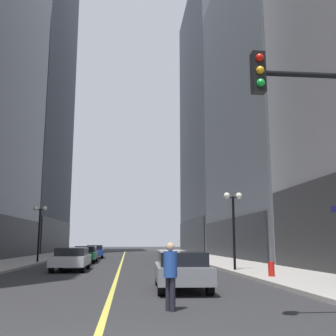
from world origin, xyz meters
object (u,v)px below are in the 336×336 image
(car_grey, at_px, (181,269))
(street_lamp_left_far, at_px, (40,221))
(car_silver, at_px, (72,258))
(fire_hydrant_right, at_px, (271,271))
(pedestrian_in_blue_hoodie, at_px, (170,271))
(street_lamp_right_mid, at_px, (233,213))
(car_blue, at_px, (95,251))
(car_green, at_px, (86,254))

(car_grey, xyz_separation_m, street_lamp_left_far, (-8.80, 18.13, 2.54))
(car_silver, xyz_separation_m, fire_hydrant_right, (9.69, -6.75, -0.32))
(car_grey, xyz_separation_m, pedestrian_in_blue_hoodie, (-0.83, -4.34, 0.24))
(car_silver, relative_size, street_lamp_right_mid, 1.07)
(pedestrian_in_blue_hoodie, distance_m, fire_hydrant_right, 9.48)
(street_lamp_left_far, relative_size, street_lamp_right_mid, 1.00)
(car_silver, distance_m, car_blue, 18.86)
(car_blue, height_order, street_lamp_left_far, street_lamp_left_far)
(pedestrian_in_blue_hoodie, height_order, street_lamp_right_mid, street_lamp_right_mid)
(fire_hydrant_right, bearing_deg, car_green, 121.46)
(car_silver, distance_m, fire_hydrant_right, 11.81)
(car_blue, height_order, pedestrian_in_blue_hoodie, pedestrian_in_blue_hoodie)
(pedestrian_in_blue_hoodie, relative_size, street_lamp_left_far, 0.37)
(car_silver, relative_size, pedestrian_in_blue_hoodie, 2.86)
(car_blue, xyz_separation_m, street_lamp_left_far, (-3.46, -10.95, 2.54))
(car_grey, height_order, fire_hydrant_right, car_grey)
(street_lamp_left_far, bearing_deg, car_blue, 72.45)
(pedestrian_in_blue_hoodie, height_order, street_lamp_left_far, street_lamp_left_far)
(car_silver, height_order, pedestrian_in_blue_hoodie, pedestrian_in_blue_hoodie)
(street_lamp_right_mid, bearing_deg, pedestrian_in_blue_hoodie, -111.47)
(car_grey, relative_size, car_blue, 0.98)
(street_lamp_left_far, bearing_deg, street_lamp_right_mid, -38.54)
(car_blue, distance_m, street_lamp_right_mid, 23.25)
(car_silver, distance_m, car_green, 9.29)
(fire_hydrant_right, bearing_deg, car_grey, -142.27)
(pedestrian_in_blue_hoodie, xyz_separation_m, street_lamp_right_mid, (4.83, 12.28, 2.30))
(pedestrian_in_blue_hoodie, height_order, fire_hydrant_right, pedestrian_in_blue_hoodie)
(car_silver, height_order, fire_hydrant_right, car_silver)
(car_blue, relative_size, street_lamp_right_mid, 1.05)
(car_blue, bearing_deg, car_green, -89.82)
(street_lamp_left_far, bearing_deg, car_green, 21.55)
(car_grey, xyz_separation_m, car_silver, (-5.19, 10.23, 0.00))
(car_green, relative_size, pedestrian_in_blue_hoodie, 2.83)
(street_lamp_left_far, xyz_separation_m, street_lamp_right_mid, (12.80, -10.19, 0.00))
(car_grey, relative_size, pedestrian_in_blue_hoodie, 2.78)
(car_grey, bearing_deg, car_blue, 100.40)
(street_lamp_left_far, height_order, street_lamp_right_mid, same)
(car_green, height_order, street_lamp_left_far, street_lamp_left_far)
(car_grey, bearing_deg, street_lamp_right_mid, 63.26)
(car_grey, xyz_separation_m, car_green, (-5.31, 19.51, 0.00))
(car_grey, relative_size, street_lamp_left_far, 1.04)
(car_blue, bearing_deg, car_grey, -79.60)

